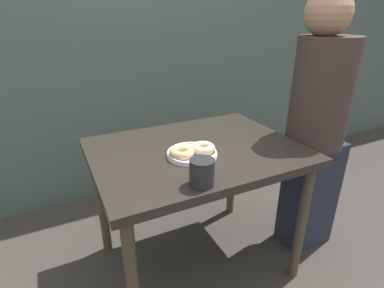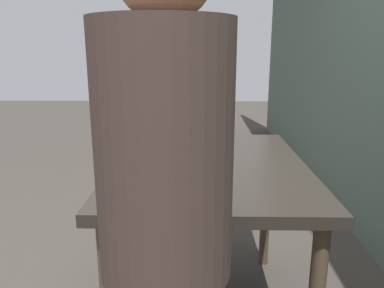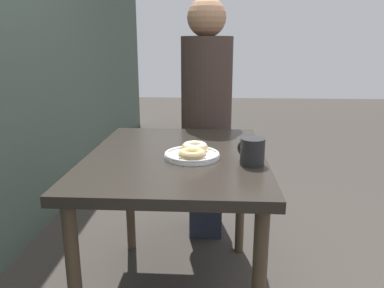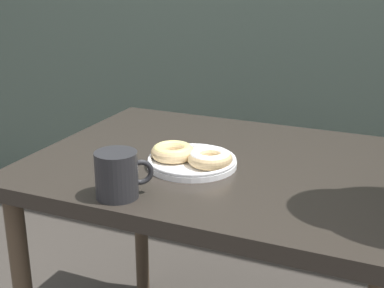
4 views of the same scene
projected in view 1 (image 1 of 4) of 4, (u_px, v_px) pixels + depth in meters
ground_plane at (208, 279)px, 1.62m from camera, size 14.00×14.00×0.00m
wall_back at (132, 17)px, 2.03m from camera, size 8.00×0.05×2.60m
dining_table at (196, 164)px, 1.49m from camera, size 1.00×0.76×0.72m
donut_plate at (192, 152)px, 1.36m from camera, size 0.25×0.23×0.05m
coffee_mug at (202, 172)px, 1.12m from camera, size 0.12×0.11×0.11m
person_figure at (317, 129)px, 1.62m from camera, size 0.33×0.30×1.43m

